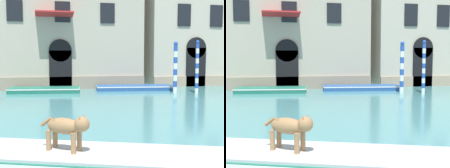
% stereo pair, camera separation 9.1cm
% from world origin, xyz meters
% --- Properties ---
extents(palazzo_right, '(11.08, 6.13, 15.17)m').
position_xyz_m(palazzo_right, '(14.11, 26.37, 7.57)').
color(palazzo_right, '#BCB29E').
rests_on(palazzo_right, ground_plane).
extents(boat_foreground, '(8.60, 4.63, 0.62)m').
position_xyz_m(boat_foreground, '(0.29, 5.75, 0.33)').
color(boat_foreground, '#1E6651').
rests_on(boat_foreground, ground_plane).
extents(dog_on_deck, '(1.03, 0.83, 0.81)m').
position_xyz_m(dog_on_deck, '(0.06, 5.78, 1.15)').
color(dog_on_deck, '#997047').
rests_on(dog_on_deck, boat_foreground).
extents(boat_moored_near_palazzo, '(5.18, 2.55, 0.35)m').
position_xyz_m(boat_moored_near_palazzo, '(-0.25, 21.78, 0.19)').
color(boat_moored_near_palazzo, '#1E6651').
rests_on(boat_moored_near_palazzo, ground_plane).
extents(boat_moored_far, '(5.94, 2.41, 0.36)m').
position_xyz_m(boat_moored_far, '(6.44, 21.82, 0.19)').
color(boat_moored_far, '#234C8C').
rests_on(boat_moored_far, ground_plane).
extents(mooring_pole_0, '(0.29, 0.29, 3.62)m').
position_xyz_m(mooring_pole_0, '(8.73, 19.51, 1.83)').
color(mooring_pole_0, white).
rests_on(mooring_pole_0, ground_plane).
extents(mooring_pole_2, '(0.24, 0.24, 3.69)m').
position_xyz_m(mooring_pole_2, '(10.18, 19.10, 1.86)').
color(mooring_pole_2, white).
rests_on(mooring_pole_2, ground_plane).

